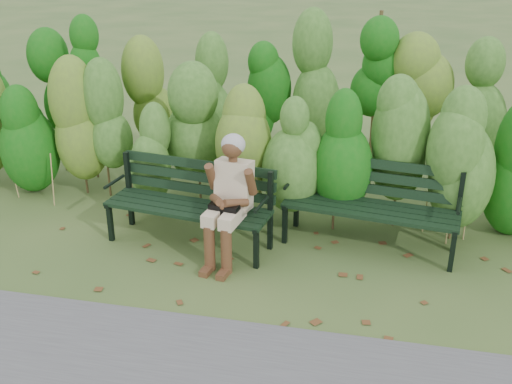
# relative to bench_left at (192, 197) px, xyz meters

# --- Properties ---
(ground) EXTENTS (80.00, 80.00, 0.00)m
(ground) POSITION_rel_bench_left_xyz_m (0.78, -0.49, -0.55)
(ground) COLOR #335022
(hedge_band) EXTENTS (11.04, 1.67, 2.42)m
(hedge_band) POSITION_rel_bench_left_xyz_m (0.78, 1.37, 0.70)
(hedge_band) COLOR #47381E
(hedge_band) RESTS_ON ground
(leaf_litter) EXTENTS (4.90, 2.27, 0.01)m
(leaf_litter) POSITION_rel_bench_left_xyz_m (0.51, -0.75, -0.55)
(leaf_litter) COLOR brown
(leaf_litter) RESTS_ON ground
(bench_left) EXTENTS (1.95, 0.88, 0.94)m
(bench_left) POSITION_rel_bench_left_xyz_m (0.00, 0.00, 0.00)
(bench_left) COLOR black
(bench_left) RESTS_ON ground
(bench_right) EXTENTS (2.00, 0.90, 0.96)m
(bench_right) POSITION_rel_bench_left_xyz_m (2.00, 0.37, 0.01)
(bench_right) COLOR black
(bench_right) RESTS_ON ground
(seated_woman) EXTENTS (0.57, 0.84, 1.38)m
(seated_woman) POSITION_rel_bench_left_xyz_m (0.51, -0.27, 0.22)
(seated_woman) COLOR #C8AB95
(seated_woman) RESTS_ON ground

